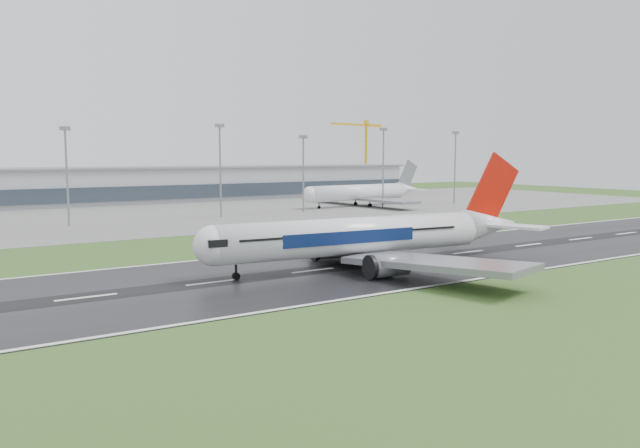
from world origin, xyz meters
TOP-DOWN VIEW (x-y plane):
  - ground at (0.00, 0.00)m, footprint 520.00×520.00m
  - runway at (0.00, 0.00)m, footprint 400.00×45.00m
  - apron at (0.00, 125.00)m, footprint 400.00×130.00m
  - terminal at (0.00, 185.00)m, footprint 240.00×36.00m
  - main_airliner at (-27.86, -2.76)m, footprint 76.18×73.17m
  - parked_airliner at (53.15, 111.18)m, footprint 65.95×61.96m
  - tower_crane at (121.75, 200.00)m, footprint 41.56×9.92m
  - floodmast_1 at (-63.67, 100.00)m, footprint 0.64×0.64m
  - floodmast_2 at (-14.68, 100.00)m, footprint 0.64×0.64m
  - floodmast_3 at (18.15, 100.00)m, footprint 0.64×0.64m
  - floodmast_4 at (55.42, 100.00)m, footprint 0.64×0.64m
  - floodmast_5 at (95.00, 100.00)m, footprint 0.64×0.64m

SIDE VIEW (x-z plane):
  - ground at x=0.00m, z-range 0.00..0.00m
  - apron at x=0.00m, z-range 0.00..0.08m
  - runway at x=0.00m, z-range 0.00..0.10m
  - terminal at x=0.00m, z-range 0.00..15.00m
  - parked_airliner at x=53.15m, z-range 0.08..18.32m
  - main_airliner at x=-27.86m, z-range 0.10..20.80m
  - floodmast_3 at x=18.15m, z-range 0.00..27.12m
  - floodmast_1 at x=-63.67m, z-range 0.00..28.36m
  - floodmast_5 at x=95.00m, z-range 0.00..30.08m
  - floodmast_2 at x=-14.68m, z-range 0.00..30.40m
  - floodmast_4 at x=55.42m, z-range 0.00..30.66m
  - tower_crane at x=121.75m, z-range 0.00..41.55m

